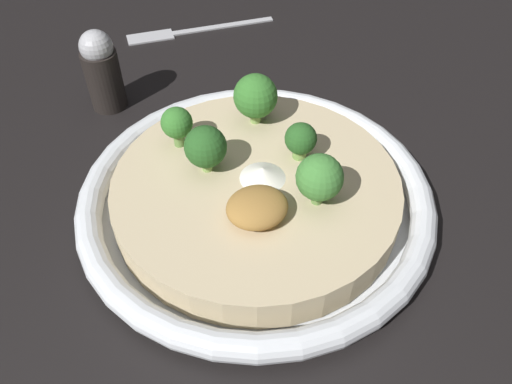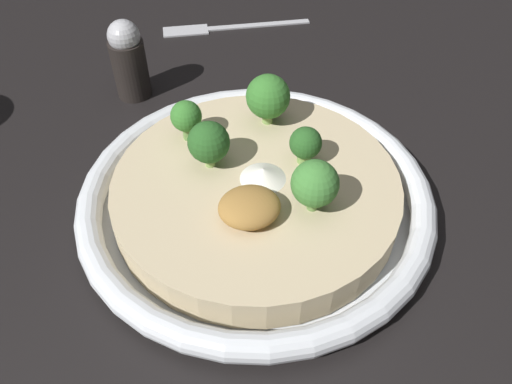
# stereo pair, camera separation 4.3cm
# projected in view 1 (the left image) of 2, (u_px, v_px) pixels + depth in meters

# --- Properties ---
(ground_plane) EXTENTS (6.00, 6.00, 0.00)m
(ground_plane) POSITION_uv_depth(u_px,v_px,m) (256.00, 208.00, 0.45)
(ground_plane) COLOR black
(risotto_bowl) EXTENTS (0.31, 0.31, 0.04)m
(risotto_bowl) POSITION_uv_depth(u_px,v_px,m) (256.00, 195.00, 0.43)
(risotto_bowl) COLOR silver
(risotto_bowl) RESTS_ON ground_plane
(cheese_sprinkle) EXTENTS (0.04, 0.04, 0.01)m
(cheese_sprinkle) POSITION_uv_depth(u_px,v_px,m) (262.00, 171.00, 0.42)
(cheese_sprinkle) COLOR white
(cheese_sprinkle) RESTS_ON risotto_bowl
(crispy_onion_garnish) EXTENTS (0.05, 0.04, 0.02)m
(crispy_onion_garnish) POSITION_uv_depth(u_px,v_px,m) (257.00, 207.00, 0.38)
(crispy_onion_garnish) COLOR #A37538
(crispy_onion_garnish) RESTS_ON risotto_bowl
(broccoli_back_left) EXTENTS (0.04, 0.04, 0.04)m
(broccoli_back_left) POSITION_uv_depth(u_px,v_px,m) (206.00, 147.00, 0.41)
(broccoli_back_left) COLOR #84A856
(broccoli_back_left) RESTS_ON risotto_bowl
(broccoli_back_right) EXTENTS (0.04, 0.04, 0.05)m
(broccoli_back_right) POSITION_uv_depth(u_px,v_px,m) (255.00, 97.00, 0.46)
(broccoli_back_right) COLOR #84A856
(broccoli_back_right) RESTS_ON risotto_bowl
(broccoli_front) EXTENTS (0.04, 0.04, 0.05)m
(broccoli_front) POSITION_uv_depth(u_px,v_px,m) (320.00, 178.00, 0.38)
(broccoli_front) COLOR #668E47
(broccoli_front) RESTS_ON risotto_bowl
(broccoli_back) EXTENTS (0.03, 0.03, 0.04)m
(broccoli_back) POSITION_uv_depth(u_px,v_px,m) (177.00, 124.00, 0.43)
(broccoli_back) COLOR #668E47
(broccoli_back) RESTS_ON risotto_bowl
(broccoli_right) EXTENTS (0.03, 0.03, 0.03)m
(broccoli_right) POSITION_uv_depth(u_px,v_px,m) (301.00, 140.00, 0.43)
(broccoli_right) COLOR #759E4C
(broccoli_right) RESTS_ON risotto_bowl
(fork_utensil) EXTENTS (0.20, 0.04, 0.00)m
(fork_utensil) POSITION_uv_depth(u_px,v_px,m) (185.00, 31.00, 0.67)
(fork_utensil) COLOR #B7B7BC
(fork_utensil) RESTS_ON ground_plane
(pepper_shaker) EXTENTS (0.04, 0.04, 0.09)m
(pepper_shaker) POSITION_uv_depth(u_px,v_px,m) (102.00, 71.00, 0.52)
(pepper_shaker) COLOR black
(pepper_shaker) RESTS_ON ground_plane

